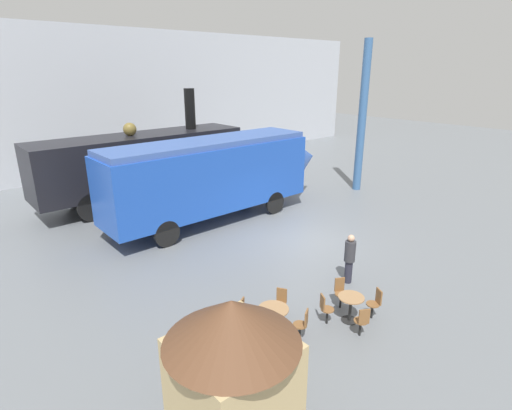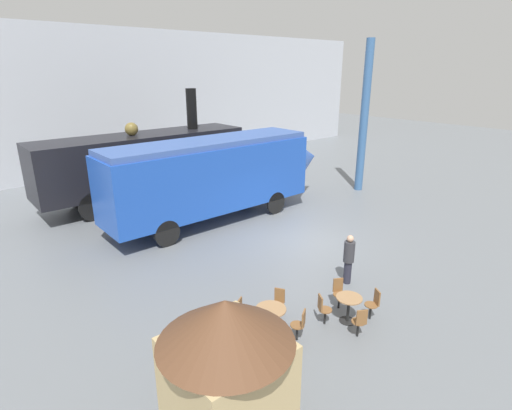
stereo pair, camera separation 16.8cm
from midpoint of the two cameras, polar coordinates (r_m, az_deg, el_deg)
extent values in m
plane|color=slate|center=(16.11, 6.96, -5.08)|extent=(80.00, 80.00, 0.00)
cube|color=#B2B7C1|center=(28.10, -17.86, 13.92)|extent=(44.00, 0.15, 9.00)
cube|color=black|center=(21.07, -15.41, 6.26)|extent=(10.59, 2.56, 2.58)
cylinder|color=black|center=(22.08, -8.96, 13.42)|extent=(0.55, 0.55, 2.11)
sphere|color=brown|center=(20.59, -17.14, 10.33)|extent=(0.64, 0.64, 0.64)
cylinder|color=black|center=(21.90, -6.18, 3.28)|extent=(1.31, 0.12, 1.31)
cylinder|color=black|center=(23.90, -9.51, 4.45)|extent=(1.31, 0.12, 1.31)
cylinder|color=black|center=(19.24, -21.96, -0.23)|extent=(1.31, 0.12, 1.31)
cylinder|color=black|center=(21.49, -24.12, 1.40)|extent=(1.31, 0.12, 1.31)
cube|color=blue|center=(17.50, -6.23, 4.05)|extent=(9.48, 2.41, 2.75)
cone|color=blue|center=(21.15, 6.79, 6.62)|extent=(2.00, 2.29, 2.29)
cube|color=#3A579D|center=(17.18, -6.40, 8.88)|extent=(9.29, 2.21, 0.24)
cylinder|color=black|center=(18.79, 3.10, 0.30)|extent=(1.05, 0.12, 1.05)
cylinder|color=black|center=(20.43, -1.30, 1.86)|extent=(1.05, 0.12, 1.05)
cylinder|color=black|center=(15.67, -12.26, -4.00)|extent=(1.05, 0.12, 1.05)
cylinder|color=black|center=(17.60, -15.84, -1.73)|extent=(1.05, 0.12, 1.05)
cylinder|color=black|center=(10.85, 2.55, -17.91)|extent=(0.44, 0.44, 0.02)
cylinder|color=black|center=(10.63, 2.58, -16.32)|extent=(0.08, 0.08, 0.72)
cylinder|color=#9E754C|center=(10.42, 2.61, -14.64)|extent=(0.79, 0.79, 0.03)
cylinder|color=black|center=(11.59, 13.33, -15.80)|extent=(0.44, 0.44, 0.02)
cylinder|color=black|center=(11.39, 13.47, -14.32)|extent=(0.08, 0.08, 0.69)
cylinder|color=#9E754C|center=(11.20, 13.61, -12.77)|extent=(0.70, 0.70, 0.03)
cylinder|color=black|center=(11.28, 3.58, -15.08)|extent=(0.06, 0.06, 0.42)
cylinder|color=brown|center=(11.16, 3.61, -14.12)|extent=(0.36, 0.36, 0.03)
cube|color=brown|center=(11.16, 3.84, -12.74)|extent=(0.18, 0.27, 0.42)
cylinder|color=black|center=(10.90, -1.09, -16.39)|extent=(0.06, 0.06, 0.42)
cylinder|color=brown|center=(10.78, -1.10, -15.41)|extent=(0.36, 0.36, 0.03)
cube|color=brown|center=(10.70, -1.90, -14.26)|extent=(0.27, 0.18, 0.42)
cylinder|color=black|center=(10.20, 1.41, -19.24)|extent=(0.06, 0.06, 0.42)
cylinder|color=brown|center=(10.06, 1.42, -18.23)|extent=(0.36, 0.36, 0.03)
cube|color=brown|center=(9.81, 1.16, -17.69)|extent=(0.18, 0.27, 0.42)
cylinder|color=black|center=(10.60, 6.35, -17.68)|extent=(0.06, 0.06, 0.42)
cylinder|color=brown|center=(10.47, 6.39, -16.69)|extent=(0.36, 0.36, 0.03)
cube|color=brown|center=(10.32, 7.30, -15.80)|extent=(0.27, 0.18, 0.42)
cylinder|color=black|center=(11.97, 12.16, -13.32)|extent=(0.06, 0.06, 0.42)
cylinder|color=brown|center=(11.86, 12.24, -12.40)|extent=(0.36, 0.36, 0.03)
cube|color=brown|center=(11.86, 12.04, -11.10)|extent=(0.27, 0.18, 0.42)
cylinder|color=black|center=(11.26, 10.25, -15.47)|extent=(0.06, 0.06, 0.42)
cylinder|color=brown|center=(11.13, 10.32, -14.51)|extent=(0.36, 0.36, 0.03)
cube|color=brown|center=(10.96, 9.62, -13.64)|extent=(0.18, 0.27, 0.42)
cylinder|color=black|center=(10.99, 14.78, -16.77)|extent=(0.06, 0.06, 0.42)
cylinder|color=brown|center=(10.87, 14.88, -15.80)|extent=(0.36, 0.36, 0.03)
cube|color=brown|center=(10.63, 15.33, -15.25)|extent=(0.27, 0.18, 0.42)
cylinder|color=black|center=(11.73, 16.42, -14.46)|extent=(0.06, 0.06, 0.42)
cylinder|color=brown|center=(11.61, 16.52, -13.53)|extent=(0.36, 0.36, 0.03)
cube|color=brown|center=(11.56, 17.33, -12.46)|extent=(0.18, 0.27, 0.42)
cylinder|color=#262633|center=(13.21, 13.30, -9.30)|extent=(0.24, 0.24, 0.76)
cylinder|color=#333338|center=(12.90, 13.54, -6.50)|extent=(0.34, 0.34, 0.67)
sphere|color=tan|center=(12.72, 13.69, -4.69)|extent=(0.22, 0.22, 0.22)
cube|color=tan|center=(7.75, -3.40, -25.40)|extent=(1.80, 1.80, 2.20)
cone|color=brown|center=(6.79, -3.65, -16.29)|extent=(2.34, 2.34, 0.80)
cylinder|color=#386093|center=(22.73, 15.40, 11.89)|extent=(0.44, 0.44, 8.00)
camera|label=1|loc=(0.08, -89.68, 0.11)|focal=28.00mm
camera|label=2|loc=(0.08, 90.32, -0.11)|focal=28.00mm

